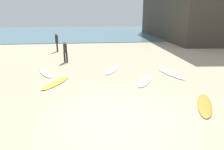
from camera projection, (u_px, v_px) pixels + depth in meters
ground_plane at (117, 117)px, 6.92m from camera, size 120.00×120.00×0.00m
ocean_water at (91, 32)px, 44.82m from camera, size 120.00×40.00×0.08m
surfboard_0 at (112, 70)px, 12.87m from camera, size 1.44×2.28×0.07m
surfboard_1 at (171, 74)px, 12.04m from camera, size 1.10×2.56×0.08m
surfboard_2 at (56, 83)px, 10.39m from camera, size 1.50×2.33×0.09m
surfboard_3 at (145, 80)px, 10.81m from camera, size 1.65×2.39×0.06m
surfboard_4 at (205, 105)px, 7.83m from camera, size 1.62×2.34×0.07m
surfboard_5 at (46, 73)px, 12.19m from camera, size 1.40×2.28×0.08m
beachgoer_near at (65, 51)px, 14.84m from camera, size 0.37×0.37×1.62m
beachgoer_mid at (57, 41)px, 19.38m from camera, size 0.34×0.34×1.86m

